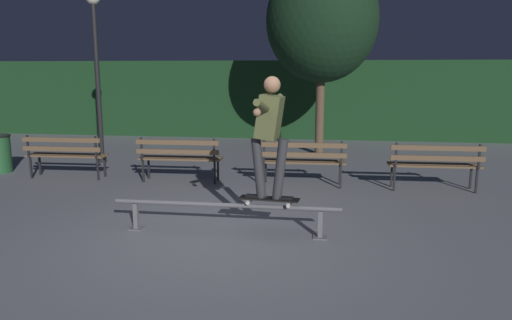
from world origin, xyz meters
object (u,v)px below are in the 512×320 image
at_px(skateboarder, 270,127).
at_px(lamp_post_left, 96,55).
at_px(grind_rail, 225,209).
at_px(park_bench_left_center, 179,155).
at_px(skateboard, 269,199).
at_px(park_bench_right_center, 302,158).
at_px(park_bench_leftmost, 65,152).
at_px(tree_behind_benches, 322,21).
at_px(park_bench_rightmost, 435,162).

relative_size(skateboarder, lamp_post_left, 0.40).
xyz_separation_m(grind_rail, park_bench_left_center, (-1.49, 2.79, 0.21)).
height_order(skateboard, park_bench_right_center, park_bench_right_center).
distance_m(park_bench_leftmost, park_bench_left_center, 2.36).
height_order(park_bench_leftmost, tree_behind_benches, tree_behind_benches).
relative_size(grind_rail, park_bench_right_center, 1.88).
relative_size(park_bench_leftmost, park_bench_left_center, 1.00).
distance_m(park_bench_left_center, tree_behind_benches, 5.29).
bearing_deg(skateboarder, park_bench_rightmost, 46.61).
distance_m(park_bench_leftmost, tree_behind_benches, 6.77).
xyz_separation_m(park_bench_leftmost, park_bench_right_center, (4.71, 0.00, 0.00)).
relative_size(park_bench_left_center, lamp_post_left, 0.41).
xyz_separation_m(skateboarder, park_bench_rightmost, (2.64, 2.79, -0.89)).
bearing_deg(skateboard, skateboarder, -5.64).
distance_m(grind_rail, skateboard, 0.60).
distance_m(skateboard, park_bench_leftmost, 5.24).
height_order(park_bench_left_center, park_bench_right_center, same).
xyz_separation_m(park_bench_leftmost, lamp_post_left, (-0.09, 1.75, 1.94)).
relative_size(skateboarder, park_bench_right_center, 0.97).
distance_m(tree_behind_benches, lamp_post_left, 5.46).
bearing_deg(park_bench_right_center, lamp_post_left, 159.98).
height_order(park_bench_left_center, tree_behind_benches, tree_behind_benches).
bearing_deg(grind_rail, park_bench_rightmost, 40.89).
bearing_deg(lamp_post_left, park_bench_right_center, -20.02).
bearing_deg(skateboarder, lamp_post_left, 134.90).
xyz_separation_m(skateboarder, park_bench_left_center, (-2.08, 2.79, -0.89)).
height_order(skateboarder, park_bench_rightmost, skateboarder).
distance_m(park_bench_leftmost, park_bench_right_center, 4.71).
relative_size(park_bench_right_center, lamp_post_left, 0.41).
relative_size(tree_behind_benches, lamp_post_left, 1.25).
relative_size(grind_rail, skateboarder, 1.95).
bearing_deg(skateboarder, skateboard, 174.36).
distance_m(skateboard, lamp_post_left, 6.71).
height_order(skateboard, lamp_post_left, lamp_post_left).
distance_m(park_bench_leftmost, park_bench_rightmost, 7.07).
height_order(park_bench_left_center, park_bench_rightmost, same).
xyz_separation_m(skateboarder, lamp_post_left, (-4.52, 4.54, 1.06)).
xyz_separation_m(tree_behind_benches, lamp_post_left, (-5.05, -1.90, -0.87)).
bearing_deg(park_bench_leftmost, skateboarder, -32.17).
relative_size(park_bench_rightmost, lamp_post_left, 0.41).
bearing_deg(park_bench_rightmost, lamp_post_left, 166.27).
height_order(park_bench_right_center, park_bench_rightmost, same).
xyz_separation_m(park_bench_leftmost, tree_behind_benches, (4.96, 3.65, 2.81)).
bearing_deg(skateboarder, grind_rail, 179.97).
distance_m(park_bench_left_center, park_bench_right_center, 2.36).
xyz_separation_m(park_bench_right_center, tree_behind_benches, (0.25, 3.65, 2.81)).
height_order(park_bench_leftmost, park_bench_right_center, same).
bearing_deg(park_bench_leftmost, park_bench_left_center, 0.00).
bearing_deg(lamp_post_left, park_bench_leftmost, -87.07).
xyz_separation_m(park_bench_left_center, lamp_post_left, (-2.45, 1.75, 1.94)).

